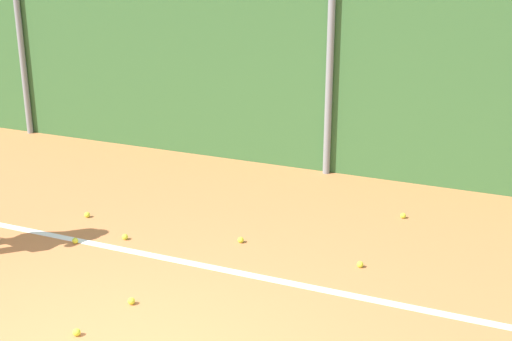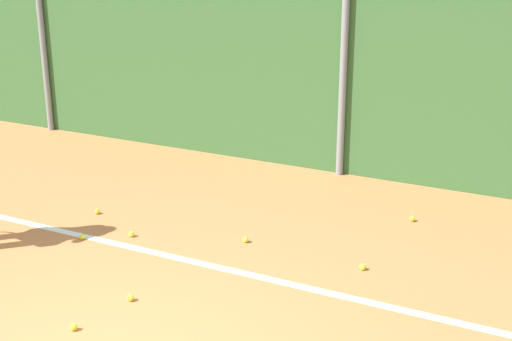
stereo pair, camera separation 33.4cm
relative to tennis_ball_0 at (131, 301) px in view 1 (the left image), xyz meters
name	(u,v)px [view 1 (the left image)]	position (x,y,z in m)	size (l,w,h in m)	color
ground_plane	(201,293)	(0.50, 0.44, -0.03)	(28.30, 28.30, 0.00)	#C67542
hedge_fence_backdrop	(334,53)	(0.50, 4.46, 1.65)	(18.39, 0.25, 3.37)	#386633
fence_post_left	(19,29)	(-4.81, 4.29, 1.72)	(0.10, 0.10, 3.51)	gray
fence_post_center	(330,50)	(0.50, 4.29, 1.72)	(0.10, 0.10, 3.51)	gray
court_baseline_paint	(225,270)	(0.50, 0.97, -0.03)	(13.44, 0.10, 0.01)	white
tennis_ball_0	(131,301)	(0.00, 0.00, 0.00)	(0.07, 0.07, 0.07)	#CCDB33
tennis_ball_2	(403,216)	(1.87, 3.06, 0.00)	(0.07, 0.07, 0.07)	#CCDB33
tennis_ball_3	(87,215)	(-1.64, 1.57, 0.00)	(0.07, 0.07, 0.07)	#CCDB33
tennis_ball_4	(77,332)	(-0.13, -0.64, 0.00)	(0.07, 0.07, 0.07)	#CCDB33
tennis_ball_5	(360,264)	(1.74, 1.58, 0.00)	(0.07, 0.07, 0.07)	#CCDB33
tennis_ball_7	(125,237)	(-0.86, 1.20, 0.00)	(0.07, 0.07, 0.07)	#CCDB33
tennis_ball_8	(75,241)	(-1.31, 0.90, 0.00)	(0.07, 0.07, 0.07)	#CCDB33
tennis_ball_10	(241,240)	(0.36, 1.64, 0.00)	(0.07, 0.07, 0.07)	#CCDB33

